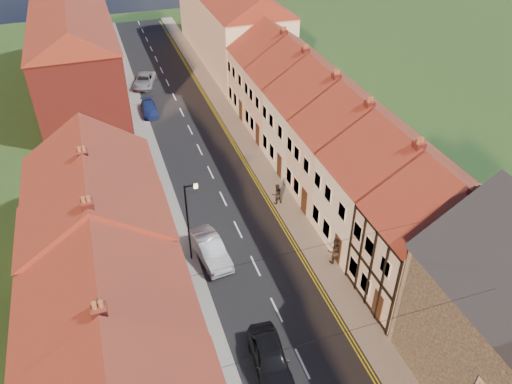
% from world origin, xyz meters
% --- Properties ---
extents(road, '(7.00, 90.00, 0.02)m').
position_xyz_m(road, '(0.00, 30.00, 0.01)').
color(road, black).
rests_on(road, ground).
extents(pavement_left, '(1.80, 90.00, 0.12)m').
position_xyz_m(pavement_left, '(-4.40, 30.00, 0.06)').
color(pavement_left, '#A7A298').
rests_on(pavement_left, ground).
extents(pavement_right, '(1.80, 90.00, 0.12)m').
position_xyz_m(pavement_right, '(4.40, 30.00, 0.06)').
color(pavement_right, '#A7A298').
rests_on(pavement_right, ground).
extents(cottage_r_tudor, '(8.30, 5.20, 9.00)m').
position_xyz_m(cottage_r_tudor, '(9.27, 12.70, 4.47)').
color(cottage_r_tudor, beige).
rests_on(cottage_r_tudor, ground).
extents(cottage_r_white_near, '(8.30, 6.00, 9.00)m').
position_xyz_m(cottage_r_white_near, '(9.30, 18.10, 4.47)').
color(cottage_r_white_near, beige).
rests_on(cottage_r_white_near, ground).
extents(cottage_r_cream_mid, '(8.30, 5.20, 9.00)m').
position_xyz_m(cottage_r_cream_mid, '(9.30, 23.50, 4.48)').
color(cottage_r_cream_mid, beige).
rests_on(cottage_r_cream_mid, ground).
extents(cottage_r_pink, '(8.30, 6.00, 9.00)m').
position_xyz_m(cottage_r_pink, '(9.30, 28.90, 4.47)').
color(cottage_r_pink, beige).
rests_on(cottage_r_pink, ground).
extents(cottage_r_white_far, '(8.30, 5.20, 9.00)m').
position_xyz_m(cottage_r_white_far, '(9.30, 34.30, 4.48)').
color(cottage_r_white_far, '#FFD3C9').
rests_on(cottage_r_white_far, ground).
extents(cottage_r_cream_far, '(8.30, 6.00, 9.00)m').
position_xyz_m(cottage_r_cream_far, '(9.30, 39.70, 4.47)').
color(cottage_r_cream_far, beige).
rests_on(cottage_r_cream_far, ground).
extents(cottage_l_white, '(8.30, 6.90, 8.80)m').
position_xyz_m(cottage_l_white, '(-9.30, 11.95, 4.37)').
color(cottage_l_white, beige).
rests_on(cottage_l_white, ground).
extents(cottage_l_brick_mid, '(8.30, 5.70, 9.10)m').
position_xyz_m(cottage_l_brick_mid, '(-9.30, 18.05, 4.53)').
color(cottage_l_brick_mid, maroon).
rests_on(cottage_l_brick_mid, ground).
extents(cottage_l_pink, '(8.30, 6.30, 8.80)m').
position_xyz_m(cottage_l_pink, '(-9.30, 23.85, 4.37)').
color(cottage_l_pink, '#FFD3C9').
rests_on(cottage_l_pink, ground).
extents(block_right_far, '(8.30, 24.20, 10.50)m').
position_xyz_m(block_right_far, '(9.30, 55.00, 5.29)').
color(block_right_far, beige).
rests_on(block_right_far, ground).
extents(block_left_far, '(8.30, 24.20, 10.50)m').
position_xyz_m(block_left_far, '(-9.30, 50.00, 5.29)').
color(block_left_far, maroon).
rests_on(block_left_far, ground).
extents(lamppost, '(0.88, 0.15, 6.00)m').
position_xyz_m(lamppost, '(-3.81, 20.00, 3.54)').
color(lamppost, black).
rests_on(lamppost, pavement_left).
extents(car_near, '(2.19, 4.62, 1.53)m').
position_xyz_m(car_near, '(-1.74, 10.38, 0.76)').
color(car_near, black).
rests_on(car_near, ground).
extents(car_mid, '(2.21, 4.76, 1.51)m').
position_xyz_m(car_mid, '(-2.64, 19.76, 0.76)').
color(car_mid, '#B2B5BB').
rests_on(car_mid, ground).
extents(car_far, '(1.67, 3.88, 1.11)m').
position_xyz_m(car_far, '(-3.20, 42.68, 0.56)').
color(car_far, navy).
rests_on(car_far, ground).
extents(car_distant, '(3.45, 5.06, 1.29)m').
position_xyz_m(car_distant, '(-2.62, 50.00, 0.64)').
color(car_distant, '#B9BBC1').
rests_on(car_distant, ground).
extents(pedestrian_right, '(1.06, 0.90, 1.93)m').
position_xyz_m(pedestrian_right, '(5.03, 16.60, 1.08)').
color(pedestrian_right, black).
rests_on(pedestrian_right, pavement_right).
extents(pedestrian_right_b, '(0.89, 0.72, 1.72)m').
position_xyz_m(pedestrian_right_b, '(3.75, 24.00, 0.98)').
color(pedestrian_right_b, black).
rests_on(pedestrian_right_b, pavement_right).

